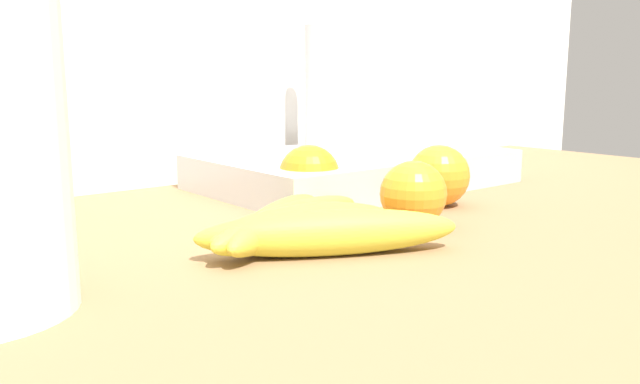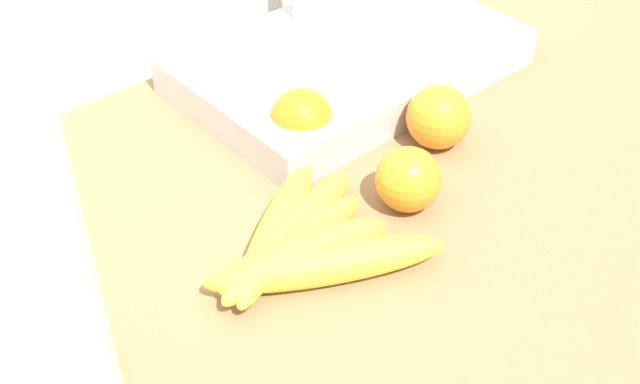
# 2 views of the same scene
# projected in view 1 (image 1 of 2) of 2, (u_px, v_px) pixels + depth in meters

# --- Properties ---
(banana_bunch) EXTENTS (0.21, 0.20, 0.04)m
(banana_bunch) POSITION_uv_depth(u_px,v_px,m) (301.00, 227.00, 0.55)
(banana_bunch) COLOR gold
(banana_bunch) RESTS_ON counter
(orange_front) EXTENTS (0.06, 0.06, 0.06)m
(orange_front) POSITION_uv_depth(u_px,v_px,m) (413.00, 194.00, 0.62)
(orange_front) COLOR orange
(orange_front) RESTS_ON counter
(orange_back_left) EXTENTS (0.07, 0.07, 0.07)m
(orange_back_left) POSITION_uv_depth(u_px,v_px,m) (309.00, 176.00, 0.72)
(orange_back_left) COLOR orange
(orange_back_left) RESTS_ON counter
(orange_right) EXTENTS (0.07, 0.07, 0.07)m
(orange_right) POSITION_uv_depth(u_px,v_px,m) (439.00, 176.00, 0.72)
(orange_right) COLOR orange
(orange_right) RESTS_ON counter
(sink_basin) EXTENTS (0.39, 0.25, 0.21)m
(sink_basin) POSITION_uv_depth(u_px,v_px,m) (354.00, 167.00, 0.86)
(sink_basin) COLOR #B7BABF
(sink_basin) RESTS_ON counter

